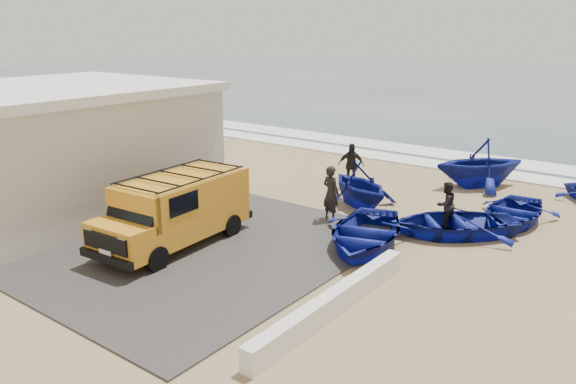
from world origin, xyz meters
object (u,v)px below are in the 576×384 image
Objects in this scene: boat_far_left at (480,163)px; fisherman_back at (351,165)px; boat_near_left at (364,233)px; fisherman_front at (331,193)px; boat_mid_left at (360,184)px; fisherman_middle at (446,204)px; building at (55,145)px; parapet at (334,303)px; boat_near_right at (453,222)px; boat_mid_right at (512,212)px; van at (176,208)px.

boat_far_left is 5.21m from fisherman_back.
boat_near_left is 2.56m from fisherman_front.
boat_far_left is (0.41, 8.57, 0.56)m from boat_near_left.
fisherman_middle is at bearing -64.44° from boat_mid_left.
boat_mid_left is 1.67× the size of fisherman_front.
fisherman_front reaches higher than fisherman_back.
boat_mid_left is (-2.10, 3.30, 0.39)m from boat_near_left.
boat_mid_left is 1.91m from fisherman_front.
fisherman_back is at bearing 66.51° from boat_mid_left.
building is 16.29m from boat_far_left.
boat_mid_left is (-3.57, 7.27, 0.55)m from parapet.
boat_near_right is at bearing 87.89° from parapet.
parapet is 7.09m from fisherman_middle.
boat_mid_right is 2.42× the size of fisherman_middle.
boat_far_left is at bearing 151.46° from boat_near_right.
van is (-5.98, 0.78, 0.87)m from parapet.
van is at bearing -128.81° from fisherman_back.
boat_near_right is 2.52m from boat_mid_right.
van reaches higher than fisherman_middle.
boat_far_left is at bearing 119.97° from boat_mid_right.
boat_mid_left is at bearing 35.05° from building.
building is at bearing 153.95° from boat_mid_left.
boat_far_left is at bearing 3.67° from fisherman_back.
fisherman_back is at bearing -91.45° from fisherman_middle.
fisherman_front is (-2.50, -7.17, -0.05)m from boat_far_left.
boat_mid_right is 1.94× the size of fisherman_front.
building is at bearing 177.54° from boat_near_left.
boat_mid_left reaches higher than boat_near_left.
fisherman_middle is 5.45m from fisherman_back.
boat_near_left is 2.78× the size of fisherman_middle.
building reaches higher than boat_near_right.
boat_near_left is 3.93m from boat_mid_left.
boat_mid_right is (13.88, 7.73, -1.79)m from building.
fisherman_middle is at bearing -41.89° from boat_far_left.
boat_near_left is at bearing 110.37° from parapet.
building is at bearing -153.59° from boat_mid_right.
boat_near_right reaches higher than boat_mid_right.
fisherman_back reaches higher than boat_near_right.
van reaches higher than boat_mid_left.
fisherman_middle is (-1.65, -1.65, 0.37)m from boat_mid_right.
boat_near_left reaches higher than boat_mid_right.
boat_mid_right is 6.00m from fisherman_front.
building is 6.26× the size of fisherman_middle.
fisherman_front is at bearing 58.53° from van.
boat_mid_right is (2.86, 4.76, -0.06)m from boat_near_left.
boat_mid_left is at bearing -142.22° from boat_near_right.
boat_near_left is 2.22× the size of fisherman_front.
boat_far_left is (11.44, 11.54, -1.17)m from building.
parapet is at bearing 25.74° from fisherman_middle.
van is at bearing -162.20° from boat_near_left.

